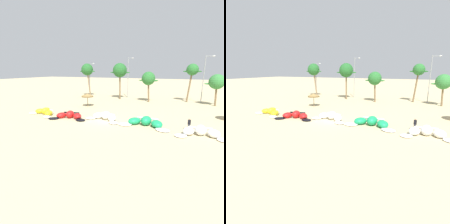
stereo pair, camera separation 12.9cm
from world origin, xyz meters
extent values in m
plane|color=#C6B284|center=(0.00, 0.00, 0.00)|extent=(260.00, 260.00, 0.00)
ellipsoid|color=white|center=(-13.16, -0.92, 0.11)|extent=(1.70, 1.32, 0.23)
ellipsoid|color=yellow|center=(-12.19, -0.29, 0.42)|extent=(1.93, 1.90, 0.85)
ellipsoid|color=yellow|center=(-10.89, -0.26, 0.57)|extent=(1.46, 1.79, 1.15)
ellipsoid|color=yellow|center=(-9.74, -0.85, 0.42)|extent=(1.65, 1.89, 0.85)
ellipsoid|color=white|center=(-9.14, -1.85, 0.11)|extent=(1.94, 1.81, 0.23)
cylinder|color=white|center=(-10.77, 0.27, 0.68)|extent=(2.40, 0.76, 0.22)
cube|color=white|center=(-10.93, -0.42, 0.57)|extent=(0.98, 0.75, 0.04)
ellipsoid|color=black|center=(-7.48, -2.17, 0.12)|extent=(1.99, 1.87, 0.23)
ellipsoid|color=red|center=(-6.84, -1.12, 0.43)|extent=(1.73, 1.93, 0.86)
ellipsoid|color=red|center=(-5.60, -0.50, 0.58)|extent=(1.52, 1.81, 1.16)
ellipsoid|color=red|center=(-4.22, -0.55, 0.43)|extent=(1.99, 1.97, 0.86)
ellipsoid|color=black|center=(-3.20, -1.23, 0.12)|extent=(1.73, 1.41, 0.23)
cylinder|color=black|center=(-5.72, 0.04, 0.70)|extent=(2.56, 0.78, 0.23)
cube|color=black|center=(-5.57, -0.66, 0.58)|extent=(1.03, 0.76, 0.04)
ellipsoid|color=white|center=(-2.36, 0.24, 0.12)|extent=(1.73, 1.43, 0.24)
ellipsoid|color=white|center=(-1.38, 0.95, 0.45)|extent=(1.94, 1.94, 0.91)
ellipsoid|color=white|center=(-0.04, 1.04, 0.61)|extent=(1.44, 1.74, 1.22)
ellipsoid|color=white|center=(1.19, 0.48, 0.45)|extent=(1.73, 1.91, 0.91)
ellipsoid|color=white|center=(1.86, -0.52, 0.12)|extent=(1.94, 1.81, 0.24)
cylinder|color=white|center=(0.06, 1.57, 0.73)|extent=(2.51, 0.67, 0.23)
cube|color=white|center=(-0.07, 0.89, 0.61)|extent=(1.00, 0.71, 0.04)
ellipsoid|color=white|center=(3.62, -0.49, 0.13)|extent=(2.22, 1.89, 0.25)
ellipsoid|color=#199E5B|center=(4.67, 0.49, 0.47)|extent=(2.29, 2.36, 0.93)
ellipsoid|color=#199E5B|center=(6.25, 0.78, 0.63)|extent=(1.52, 1.98, 1.25)
ellipsoid|color=#199E5B|center=(7.78, 0.30, 0.47)|extent=(2.20, 2.36, 0.93)
ellipsoid|color=white|center=(8.71, -0.79, 0.13)|extent=(2.30, 2.05, 0.25)
cylinder|color=white|center=(6.29, 1.45, 0.76)|extent=(2.99, 0.45, 0.27)
cube|color=white|center=(6.24, 0.59, 0.63)|extent=(1.12, 0.75, 0.04)
ellipsoid|color=white|center=(10.90, -1.91, 0.12)|extent=(1.79, 1.70, 0.25)
ellipsoid|color=white|center=(11.65, -0.95, 0.46)|extent=(1.74, 1.82, 0.91)
ellipsoid|color=white|center=(12.93, -0.48, 0.62)|extent=(1.34, 1.52, 1.23)
ellipsoid|color=white|center=(14.29, -0.68, 0.46)|extent=(1.83, 1.85, 0.91)
ellipsoid|color=white|center=(15.22, -1.47, 0.12)|extent=(1.66, 1.51, 0.25)
cylinder|color=white|center=(12.88, 0.01, 0.73)|extent=(2.55, 0.49, 0.23)
cube|color=white|center=(12.95, -0.62, 0.62)|extent=(0.97, 0.60, 0.04)
cylinder|color=brown|center=(-7.87, 8.30, 1.09)|extent=(0.10, 0.10, 2.18)
cone|color=olive|center=(-7.87, 8.30, 2.44)|extent=(2.50, 2.50, 0.52)
cylinder|color=olive|center=(-7.87, 8.30, 2.08)|extent=(2.38, 2.38, 0.20)
cylinder|color=#383842|center=(11.66, 0.58, 0.42)|extent=(0.24, 0.24, 0.85)
cube|color=black|center=(11.66, 0.58, 1.13)|extent=(0.36, 0.22, 0.56)
sphere|color=tan|center=(11.66, 0.58, 1.52)|extent=(0.20, 0.20, 0.20)
cylinder|color=#7F6647|center=(-14.95, 20.44, 3.74)|extent=(1.20, 0.36, 7.47)
sphere|color=#236028|center=(-15.38, 20.44, 7.47)|extent=(3.24, 3.24, 3.24)
ellipsoid|color=#236028|center=(-16.67, 20.44, 6.99)|extent=(2.27, 0.50, 0.36)
ellipsoid|color=#236028|center=(-14.08, 20.44, 6.99)|extent=(2.27, 0.50, 0.36)
cylinder|color=brown|center=(-5.31, 19.78, 3.65)|extent=(0.48, 0.36, 7.30)
sphere|color=#236028|center=(-5.37, 19.78, 7.29)|extent=(3.52, 3.52, 3.52)
ellipsoid|color=#236028|center=(-6.78, 19.78, 6.76)|extent=(2.46, 0.50, 0.36)
ellipsoid|color=#236028|center=(-3.97, 19.78, 6.76)|extent=(2.46, 0.50, 0.36)
cylinder|color=brown|center=(2.33, 18.69, 2.74)|extent=(0.65, 0.36, 5.48)
sphere|color=#286B2D|center=(2.19, 18.69, 5.47)|extent=(3.09, 3.09, 3.09)
ellipsoid|color=#286B2D|center=(0.95, 18.69, 5.01)|extent=(2.16, 0.50, 0.36)
ellipsoid|color=#286B2D|center=(3.42, 18.69, 5.01)|extent=(2.16, 0.50, 0.36)
cylinder|color=brown|center=(10.95, 22.27, 3.73)|extent=(0.96, 0.36, 7.46)
sphere|color=#286B2D|center=(11.25, 22.27, 7.46)|extent=(2.60, 2.60, 2.60)
ellipsoid|color=#286B2D|center=(10.21, 22.27, 7.07)|extent=(1.82, 0.50, 0.36)
ellipsoid|color=#286B2D|center=(12.29, 22.27, 7.07)|extent=(1.82, 0.50, 0.36)
cylinder|color=brown|center=(16.19, 19.74, 2.51)|extent=(0.59, 0.36, 5.04)
sphere|color=#337A38|center=(16.08, 19.74, 5.03)|extent=(3.09, 3.09, 3.09)
ellipsoid|color=#337A38|center=(14.84, 19.74, 4.57)|extent=(2.17, 0.50, 0.36)
ellipsoid|color=#337A38|center=(17.31, 19.74, 4.57)|extent=(2.17, 0.50, 0.36)
cylinder|color=gray|center=(-15.10, 21.15, 4.61)|extent=(0.18, 0.18, 9.23)
cylinder|color=gray|center=(-14.43, 21.15, 9.08)|extent=(1.33, 0.10, 0.10)
ellipsoid|color=silver|center=(-13.76, 21.15, 9.08)|extent=(0.56, 0.24, 0.20)
cylinder|color=gray|center=(-4.41, 23.25, 5.27)|extent=(0.18, 0.18, 10.54)
cylinder|color=gray|center=(-3.81, 23.25, 10.39)|extent=(1.20, 0.10, 0.10)
ellipsoid|color=silver|center=(-3.20, 23.25, 10.39)|extent=(0.56, 0.24, 0.20)
cylinder|color=gray|center=(13.65, 22.16, 5.21)|extent=(0.18, 0.18, 10.42)
cylinder|color=gray|center=(14.40, 22.16, 10.27)|extent=(1.51, 0.10, 0.10)
ellipsoid|color=silver|center=(15.15, 22.16, 10.27)|extent=(0.56, 0.24, 0.20)
camera|label=1|loc=(11.57, -22.33, 7.43)|focal=28.27mm
camera|label=2|loc=(11.69, -22.28, 7.43)|focal=28.27mm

